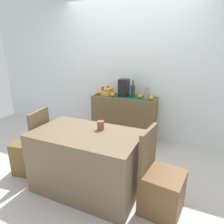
% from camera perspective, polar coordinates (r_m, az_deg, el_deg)
% --- Properties ---
extents(ground_plane, '(6.40, 6.40, 0.02)m').
position_cam_1_polar(ground_plane, '(3.10, -3.19, -14.50)').
color(ground_plane, beige).
rests_on(ground_plane, ground).
extents(room_wall_rear, '(6.40, 0.06, 2.70)m').
position_cam_1_polar(room_wall_rear, '(3.72, 5.01, 13.17)').
color(room_wall_rear, silver).
rests_on(room_wall_rear, ground).
extents(sideboard_console, '(1.15, 0.42, 0.83)m').
position_cam_1_polar(sideboard_console, '(3.67, 3.46, -1.82)').
color(sideboard_console, brown).
rests_on(sideboard_console, ground).
extents(table_runner, '(1.08, 0.32, 0.01)m').
position_cam_1_polar(table_runner, '(3.55, 3.59, 4.56)').
color(table_runner, '#175533').
rests_on(table_runner, sideboard_console).
extents(fruit_bowl, '(0.26, 0.26, 0.07)m').
position_cam_1_polar(fruit_bowl, '(3.68, -1.50, 5.67)').
color(fruit_bowl, gold).
rests_on(fruit_bowl, table_runner).
extents(apple_left, '(0.07, 0.07, 0.07)m').
position_cam_1_polar(apple_left, '(3.62, -1.94, 6.60)').
color(apple_left, gold).
rests_on(apple_left, fruit_bowl).
extents(apple_center, '(0.08, 0.08, 0.08)m').
position_cam_1_polar(apple_center, '(3.71, -0.99, 6.98)').
color(apple_center, red).
rests_on(apple_center, fruit_bowl).
extents(apple_right, '(0.08, 0.08, 0.08)m').
position_cam_1_polar(apple_right, '(3.70, -2.62, 6.90)').
color(apple_right, '#AF2E25').
rests_on(apple_right, fruit_bowl).
extents(apple_rear, '(0.08, 0.08, 0.08)m').
position_cam_1_polar(apple_rear, '(3.65, -0.21, 6.76)').
color(apple_rear, gold).
rests_on(apple_rear, fruit_bowl).
extents(apple_upper, '(0.07, 0.07, 0.07)m').
position_cam_1_polar(apple_upper, '(3.60, -0.93, 6.54)').
color(apple_upper, gold).
rests_on(apple_upper, fruit_bowl).
extents(wine_bottle, '(0.07, 0.07, 0.30)m').
position_cam_1_polar(wine_bottle, '(3.48, 6.08, 6.07)').
color(wine_bottle, '#1B3B1C').
rests_on(wine_bottle, sideboard_console).
extents(coffee_maker, '(0.16, 0.18, 0.31)m').
position_cam_1_polar(coffee_maker, '(3.52, 3.47, 6.99)').
color(coffee_maker, black).
rests_on(coffee_maker, sideboard_console).
extents(ceramic_vase, '(0.09, 0.09, 0.20)m').
position_cam_1_polar(ceramic_vase, '(3.41, 10.10, 5.49)').
color(ceramic_vase, '#A58D84').
rests_on(ceramic_vase, sideboard_console).
extents(orange_loose_end, '(0.08, 0.08, 0.08)m').
position_cam_1_polar(orange_loose_end, '(3.34, 11.32, 4.01)').
color(orange_loose_end, orange).
rests_on(orange_loose_end, sideboard_console).
extents(orange_loose_near_bowl, '(0.07, 0.07, 0.07)m').
position_cam_1_polar(orange_loose_near_bowl, '(3.42, 8.15, 4.50)').
color(orange_loose_near_bowl, orange).
rests_on(orange_loose_near_bowl, sideboard_console).
extents(orange_loose_mid, '(0.08, 0.08, 0.08)m').
position_cam_1_polar(orange_loose_mid, '(3.51, 0.17, 5.06)').
color(orange_loose_mid, orange).
rests_on(orange_loose_mid, sideboard_console).
extents(orange_loose_far, '(0.08, 0.08, 0.08)m').
position_cam_1_polar(orange_loose_far, '(3.67, -4.29, 5.54)').
color(orange_loose_far, orange).
rests_on(orange_loose_far, sideboard_console).
extents(dining_table, '(1.23, 0.73, 0.74)m').
position_cam_1_polar(dining_table, '(2.43, -7.26, -13.94)').
color(dining_table, brown).
rests_on(dining_table, ground).
extents(coffee_cup, '(0.08, 0.08, 0.11)m').
position_cam_1_polar(coffee_cup, '(2.30, -3.33, -3.91)').
color(coffee_cup, brown).
rests_on(coffee_cup, dining_table).
extents(chair_near_window, '(0.46, 0.46, 0.90)m').
position_cam_1_polar(chair_near_window, '(2.99, -22.04, -11.09)').
color(chair_near_window, brown).
rests_on(chair_near_window, ground).
extents(chair_by_corner, '(0.45, 0.45, 0.90)m').
position_cam_1_polar(chair_by_corner, '(2.24, 13.98, -20.77)').
color(chair_by_corner, brown).
rests_on(chair_by_corner, ground).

